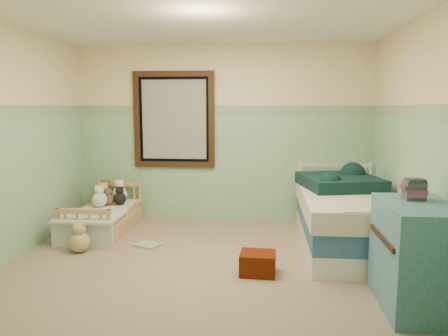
# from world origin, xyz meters

# --- Properties ---
(floor) EXTENTS (4.20, 3.60, 0.02)m
(floor) POSITION_xyz_m (0.00, 0.00, -0.01)
(floor) COLOR #715E4C
(floor) RESTS_ON ground
(ceiling) EXTENTS (4.20, 3.60, 0.02)m
(ceiling) POSITION_xyz_m (0.00, 0.00, 2.51)
(ceiling) COLOR white
(ceiling) RESTS_ON wall_back
(wall_back) EXTENTS (4.20, 0.04, 2.50)m
(wall_back) POSITION_xyz_m (0.00, 1.80, 1.25)
(wall_back) COLOR beige
(wall_back) RESTS_ON floor
(wall_front) EXTENTS (4.20, 0.04, 2.50)m
(wall_front) POSITION_xyz_m (0.00, -1.80, 1.25)
(wall_front) COLOR beige
(wall_front) RESTS_ON floor
(wall_left) EXTENTS (0.04, 3.60, 2.50)m
(wall_left) POSITION_xyz_m (-2.10, 0.00, 1.25)
(wall_left) COLOR beige
(wall_left) RESTS_ON floor
(wall_right) EXTENTS (0.04, 3.60, 2.50)m
(wall_right) POSITION_xyz_m (2.10, 0.00, 1.25)
(wall_right) COLOR beige
(wall_right) RESTS_ON floor
(wainscot_mint) EXTENTS (4.20, 0.01, 1.50)m
(wainscot_mint) POSITION_xyz_m (0.00, 1.79, 0.75)
(wainscot_mint) COLOR #75AA7D
(wainscot_mint) RESTS_ON floor
(border_strip) EXTENTS (4.20, 0.01, 0.15)m
(border_strip) POSITION_xyz_m (0.00, 1.79, 1.57)
(border_strip) COLOR #4F8057
(border_strip) RESTS_ON wall_back
(window_frame) EXTENTS (1.16, 0.06, 1.36)m
(window_frame) POSITION_xyz_m (-0.70, 1.76, 1.45)
(window_frame) COLOR black
(window_frame) RESTS_ON wall_back
(window_blinds) EXTENTS (0.92, 0.01, 1.12)m
(window_blinds) POSITION_xyz_m (-0.70, 1.77, 1.45)
(window_blinds) COLOR #B7B7B3
(window_blinds) RESTS_ON window_frame
(toddler_bed_frame) EXTENTS (0.68, 1.35, 0.17)m
(toddler_bed_frame) POSITION_xyz_m (-1.51, 1.05, 0.09)
(toddler_bed_frame) COLOR #BA823E
(toddler_bed_frame) RESTS_ON floor
(toddler_mattress) EXTENTS (0.62, 1.30, 0.12)m
(toddler_mattress) POSITION_xyz_m (-1.51, 1.05, 0.23)
(toddler_mattress) COLOR white
(toddler_mattress) RESTS_ON toddler_bed_frame
(patchwork_quilt) EXTENTS (0.74, 0.68, 0.03)m
(patchwork_quilt) POSITION_xyz_m (-1.51, 0.63, 0.31)
(patchwork_quilt) COLOR #82A0D8
(patchwork_quilt) RESTS_ON toddler_mattress
(plush_bed_brown) EXTENTS (0.21, 0.21, 0.21)m
(plush_bed_brown) POSITION_xyz_m (-1.66, 1.55, 0.40)
(plush_bed_brown) COLOR brown
(plush_bed_brown) RESTS_ON toddler_mattress
(plush_bed_white) EXTENTS (0.21, 0.21, 0.21)m
(plush_bed_white) POSITION_xyz_m (-1.46, 1.55, 0.40)
(plush_bed_white) COLOR white
(plush_bed_white) RESTS_ON toddler_mattress
(plush_bed_tan) EXTENTS (0.21, 0.21, 0.21)m
(plush_bed_tan) POSITION_xyz_m (-1.61, 1.33, 0.40)
(plush_bed_tan) COLOR tan
(plush_bed_tan) RESTS_ON toddler_mattress
(plush_bed_dark) EXTENTS (0.17, 0.17, 0.17)m
(plush_bed_dark) POSITION_xyz_m (-1.38, 1.33, 0.38)
(plush_bed_dark) COLOR black
(plush_bed_dark) RESTS_ON toddler_mattress
(plush_floor_cream) EXTENTS (0.23, 0.23, 0.23)m
(plush_floor_cream) POSITION_xyz_m (-1.93, 0.87, 0.12)
(plush_floor_cream) COLOR beige
(plush_floor_cream) RESTS_ON floor
(plush_floor_tan) EXTENTS (0.23, 0.23, 0.23)m
(plush_floor_tan) POSITION_xyz_m (-1.47, 0.20, 0.12)
(plush_floor_tan) COLOR tan
(plush_floor_tan) RESTS_ON floor
(twin_bed_frame) EXTENTS (1.00, 2.00, 0.22)m
(twin_bed_frame) POSITION_xyz_m (1.55, 0.63, 0.11)
(twin_bed_frame) COLOR white
(twin_bed_frame) RESTS_ON floor
(twin_boxspring) EXTENTS (1.00, 2.00, 0.22)m
(twin_boxspring) POSITION_xyz_m (1.55, 0.63, 0.33)
(twin_boxspring) COLOR #275A85
(twin_boxspring) RESTS_ON twin_bed_frame
(twin_mattress) EXTENTS (1.04, 2.04, 0.22)m
(twin_mattress) POSITION_xyz_m (1.55, 0.63, 0.55)
(twin_mattress) COLOR beige
(twin_mattress) RESTS_ON twin_boxspring
(teal_blanket) EXTENTS (1.03, 1.07, 0.14)m
(teal_blanket) POSITION_xyz_m (1.50, 0.93, 0.73)
(teal_blanket) COLOR black
(teal_blanket) RESTS_ON twin_mattress
(dresser) EXTENTS (0.54, 0.87, 0.87)m
(dresser) POSITION_xyz_m (1.82, -0.86, 0.43)
(dresser) COLOR teal
(dresser) RESTS_ON floor
(book_stack) EXTENTS (0.17, 0.14, 0.16)m
(book_stack) POSITION_xyz_m (1.82, -0.72, 0.95)
(book_stack) COLOR brown
(book_stack) RESTS_ON dresser
(red_pillow) EXTENTS (0.36, 0.32, 0.21)m
(red_pillow) POSITION_xyz_m (0.54, -0.26, 0.11)
(red_pillow) COLOR #942807
(red_pillow) RESTS_ON floor
(floor_book) EXTENTS (0.35, 0.32, 0.03)m
(floor_book) POSITION_xyz_m (-0.77, 0.49, 0.01)
(floor_book) COLOR yellow
(floor_book) RESTS_ON floor
(extra_plush_0) EXTENTS (0.17, 0.17, 0.17)m
(extra_plush_0) POSITION_xyz_m (-1.69, 1.41, 0.38)
(extra_plush_0) COLOR brown
(extra_plush_0) RESTS_ON toddler_mattress
(extra_plush_1) EXTENTS (0.15, 0.15, 0.15)m
(extra_plush_1) POSITION_xyz_m (-1.48, 1.55, 0.37)
(extra_plush_1) COLOR beige
(extra_plush_1) RESTS_ON toddler_mattress
(extra_plush_2) EXTENTS (0.16, 0.16, 0.16)m
(extra_plush_2) POSITION_xyz_m (-1.53, 1.29, 0.37)
(extra_plush_2) COLOR brown
(extra_plush_2) RESTS_ON toddler_mattress
(extra_plush_3) EXTENTS (0.20, 0.20, 0.20)m
(extra_plush_3) POSITION_xyz_m (-1.61, 1.18, 0.39)
(extra_plush_3) COLOR white
(extra_plush_3) RESTS_ON toddler_mattress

